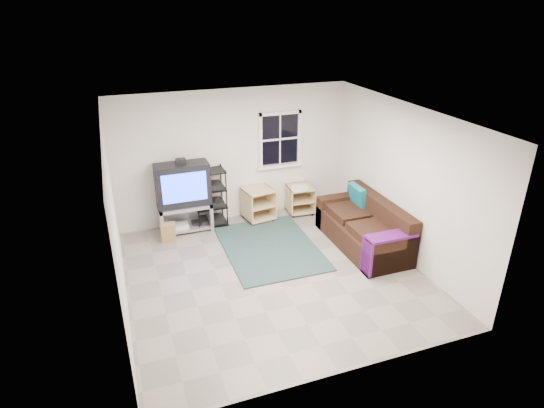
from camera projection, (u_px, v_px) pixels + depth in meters
name	position (u px, v px, depth m)	size (l,w,h in m)	color
room	(280.00, 143.00, 9.03)	(4.60, 4.62, 4.60)	gray
tv_unit	(183.00, 192.00, 8.49)	(0.99, 0.49, 1.45)	gray
av_rack	(210.00, 201.00, 8.79)	(0.59, 0.43, 1.19)	black
side_table_left	(257.00, 202.00, 9.13)	(0.64, 0.64, 0.66)	tan
side_table_right	(299.00, 197.00, 9.42)	(0.56, 0.57, 0.60)	tan
sofa	(365.00, 229.00, 8.14)	(0.91, 2.05, 0.94)	black
shag_rug	(270.00, 247.00, 8.17)	(1.59, 2.19, 0.03)	#321E16
paper_bag	(169.00, 232.00, 8.33)	(0.25, 0.16, 0.36)	#9E7346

